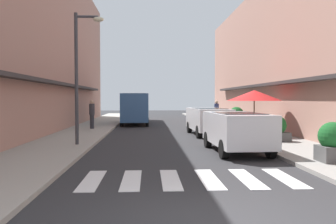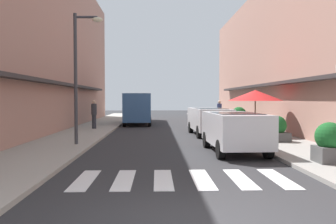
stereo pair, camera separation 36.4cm
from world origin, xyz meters
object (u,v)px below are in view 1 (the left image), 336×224
at_px(parked_car_mid, 208,118).
at_px(pedestrian_walking_near, 92,114).
at_px(planter_midblock, 276,129).
at_px(planter_far, 236,117).
at_px(planter_corner, 333,142).
at_px(pedestrian_walking_far, 217,112).
at_px(cafe_umbrella, 254,96).
at_px(delivery_van, 135,106).
at_px(parked_car_near, 237,128).
at_px(street_lamp, 81,64).

xyz_separation_m(parked_car_mid, pedestrian_walking_near, (-6.74, 3.12, 0.14)).
relative_size(parked_car_mid, planter_midblock, 3.94).
bearing_deg(planter_far, planter_corner, -91.93).
bearing_deg(planter_corner, pedestrian_walking_far, 91.67).
distance_m(planter_midblock, pedestrian_walking_far, 10.32).
distance_m(parked_car_mid, cafe_umbrella, 2.71).
bearing_deg(delivery_van, pedestrian_walking_near, -117.25).
relative_size(parked_car_near, street_lamp, 0.78).
xyz_separation_m(street_lamp, cafe_umbrella, (8.17, 3.40, -1.23)).
height_order(parked_car_mid, delivery_van, delivery_van).
bearing_deg(cafe_umbrella, parked_car_mid, 156.54).
height_order(street_lamp, pedestrian_walking_near, street_lamp).
bearing_deg(planter_midblock, delivery_van, 119.98).
bearing_deg(planter_corner, delivery_van, 111.21).
distance_m(street_lamp, planter_midblock, 8.81).
bearing_deg(planter_corner, planter_far, 88.07).
height_order(parked_car_near, cafe_umbrella, cafe_umbrella).
bearing_deg(cafe_umbrella, planter_far, 85.53).
xyz_separation_m(street_lamp, planter_far, (8.58, 8.66, -2.64)).
bearing_deg(planter_far, parked_car_near, -104.19).
bearing_deg(pedestrian_walking_near, planter_far, 30.45).
distance_m(cafe_umbrella, pedestrian_walking_near, 9.90).
height_order(delivery_van, planter_corner, delivery_van).
height_order(parked_car_mid, planter_midblock, parked_car_mid).
distance_m(parked_car_mid, planter_midblock, 4.39).
distance_m(planter_far, pedestrian_walking_far, 2.51).
bearing_deg(parked_car_near, cafe_umbrella, 66.65).
relative_size(planter_far, pedestrian_walking_far, 0.76).
bearing_deg(pedestrian_walking_far, planter_corner, 74.73).
bearing_deg(planter_far, delivery_van, 152.44).
distance_m(cafe_umbrella, pedestrian_walking_far, 7.68).
height_order(parked_car_mid, pedestrian_walking_near, pedestrian_walking_near).
height_order(parked_car_near, delivery_van, delivery_van).
bearing_deg(pedestrian_walking_near, parked_car_mid, -1.54).
relative_size(cafe_umbrella, pedestrian_walking_far, 1.61).
height_order(parked_car_near, parked_car_mid, same).
relative_size(parked_car_near, planter_corner, 3.51).
xyz_separation_m(planter_corner, pedestrian_walking_far, (-0.45, 15.39, 0.32)).
relative_size(parked_car_mid, pedestrian_walking_near, 2.49).
distance_m(street_lamp, planter_corner, 9.63).
xyz_separation_m(parked_car_near, street_lamp, (-5.95, 1.74, 2.45)).
distance_m(delivery_van, planter_far, 7.82).
height_order(street_lamp, planter_far, street_lamp).
height_order(cafe_umbrella, planter_corner, cafe_umbrella).
relative_size(parked_car_mid, pedestrian_walking_far, 2.56).
distance_m(parked_car_mid, street_lamp, 7.77).
relative_size(parked_car_near, cafe_umbrella, 1.49).
distance_m(parked_car_near, cafe_umbrella, 5.73).
distance_m(parked_car_mid, pedestrian_walking_far, 6.85).
bearing_deg(street_lamp, planter_far, 45.27).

